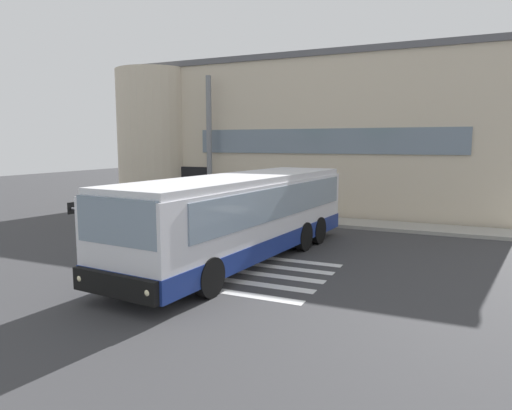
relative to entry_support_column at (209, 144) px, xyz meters
name	(u,v)px	position (x,y,z in m)	size (l,w,h in m)	color
ground_plane	(250,240)	(4.93, -5.40, -3.67)	(80.00, 90.00, 0.02)	#353538
bay_paint_stripes	(251,273)	(6.93, -9.60, -3.66)	(4.40, 3.96, 0.01)	silver
terminal_building	(321,137)	(4.25, 6.18, 0.40)	(21.07, 13.80, 8.13)	beige
boarding_curb	(293,219)	(4.93, -0.60, -3.59)	(23.27, 2.00, 0.15)	#9E9B93
entry_support_column	(209,144)	(0.00, 0.00, 0.00)	(0.28, 0.28, 7.02)	slate
bus_main_foreground	(242,219)	(6.03, -8.35, -2.33)	(3.94, 11.02, 2.70)	silver
passenger_near_column	(214,195)	(0.80, -0.93, -2.58)	(0.59, 0.26, 1.68)	#4C4233
passenger_by_doorway	(239,194)	(1.94, -0.36, -2.55)	(0.52, 0.51, 1.68)	#4C4233
safety_bollard_yellow	(317,217)	(6.51, -1.80, -3.21)	(0.18, 0.18, 0.90)	yellow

